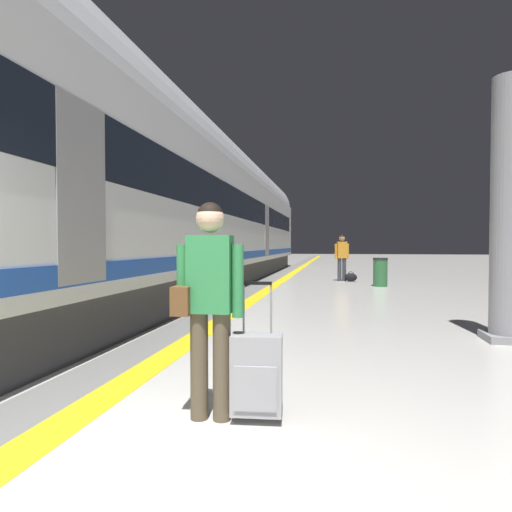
{
  "coord_description": "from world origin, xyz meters",
  "views": [
    {
      "loc": [
        1.16,
        -1.62,
        1.33
      ],
      "look_at": [
        -0.16,
        5.35,
        1.14
      ],
      "focal_mm": 29.86,
      "sensor_mm": 36.0,
      "label": 1
    }
  ],
  "objects_px": {
    "rolling_suitcase_foreground": "(257,374)",
    "high_speed_train": "(162,196)",
    "passenger_near": "(342,254)",
    "platform_pillar": "(508,215)",
    "duffel_bag_near": "(351,277)",
    "waste_bin": "(380,272)",
    "traveller_foreground": "(208,294)"
  },
  "relations": [
    {
      "from": "high_speed_train",
      "to": "passenger_near",
      "type": "bearing_deg",
      "value": 53.6
    },
    {
      "from": "duffel_bag_near",
      "to": "platform_pillar",
      "type": "xyz_separation_m",
      "value": [
        1.77,
        -9.33,
        1.57
      ]
    },
    {
      "from": "traveller_foreground",
      "to": "passenger_near",
      "type": "bearing_deg",
      "value": 84.82
    },
    {
      "from": "high_speed_train",
      "to": "passenger_near",
      "type": "height_order",
      "value": "high_speed_train"
    },
    {
      "from": "high_speed_train",
      "to": "waste_bin",
      "type": "bearing_deg",
      "value": 36.58
    },
    {
      "from": "high_speed_train",
      "to": "rolling_suitcase_foreground",
      "type": "relative_size",
      "value": 34.83
    },
    {
      "from": "traveller_foreground",
      "to": "waste_bin",
      "type": "xyz_separation_m",
      "value": [
        2.33,
        10.9,
        -0.49
      ]
    },
    {
      "from": "rolling_suitcase_foreground",
      "to": "passenger_near",
      "type": "xyz_separation_m",
      "value": [
        0.79,
        12.7,
        0.62
      ]
    },
    {
      "from": "high_speed_train",
      "to": "duffel_bag_near",
      "type": "xyz_separation_m",
      "value": [
        4.73,
        5.86,
        -2.35
      ]
    },
    {
      "from": "platform_pillar",
      "to": "traveller_foreground",
      "type": "bearing_deg",
      "value": -134.76
    },
    {
      "from": "passenger_near",
      "to": "platform_pillar",
      "type": "height_order",
      "value": "platform_pillar"
    },
    {
      "from": "rolling_suitcase_foreground",
      "to": "high_speed_train",
      "type": "bearing_deg",
      "value": 118.35
    },
    {
      "from": "rolling_suitcase_foreground",
      "to": "passenger_near",
      "type": "distance_m",
      "value": 12.74
    },
    {
      "from": "traveller_foreground",
      "to": "platform_pillar",
      "type": "bearing_deg",
      "value": 45.24
    },
    {
      "from": "duffel_bag_near",
      "to": "rolling_suitcase_foreground",
      "type": "bearing_deg",
      "value": -95.04
    },
    {
      "from": "waste_bin",
      "to": "high_speed_train",
      "type": "bearing_deg",
      "value": -143.42
    },
    {
      "from": "traveller_foreground",
      "to": "duffel_bag_near",
      "type": "height_order",
      "value": "traveller_foreground"
    },
    {
      "from": "rolling_suitcase_foreground",
      "to": "platform_pillar",
      "type": "height_order",
      "value": "platform_pillar"
    },
    {
      "from": "platform_pillar",
      "to": "waste_bin",
      "type": "xyz_separation_m",
      "value": [
        -0.92,
        7.62,
        -1.27
      ]
    },
    {
      "from": "duffel_bag_near",
      "to": "waste_bin",
      "type": "distance_m",
      "value": 1.94
    },
    {
      "from": "platform_pillar",
      "to": "rolling_suitcase_foreground",
      "type": "bearing_deg",
      "value": -131.63
    },
    {
      "from": "rolling_suitcase_foreground",
      "to": "waste_bin",
      "type": "distance_m",
      "value": 11.04
    },
    {
      "from": "high_speed_train",
      "to": "waste_bin",
      "type": "xyz_separation_m",
      "value": [
        5.59,
        4.15,
        -2.05
      ]
    },
    {
      "from": "rolling_suitcase_foreground",
      "to": "waste_bin",
      "type": "xyz_separation_m",
      "value": [
        1.96,
        10.86,
        0.1
      ]
    },
    {
      "from": "rolling_suitcase_foreground",
      "to": "platform_pillar",
      "type": "relative_size",
      "value": 0.29
    },
    {
      "from": "rolling_suitcase_foreground",
      "to": "platform_pillar",
      "type": "bearing_deg",
      "value": 48.37
    },
    {
      "from": "high_speed_train",
      "to": "waste_bin",
      "type": "height_order",
      "value": "high_speed_train"
    },
    {
      "from": "high_speed_train",
      "to": "platform_pillar",
      "type": "height_order",
      "value": "high_speed_train"
    },
    {
      "from": "duffel_bag_near",
      "to": "passenger_near",
      "type": "bearing_deg",
      "value": 158.07
    },
    {
      "from": "platform_pillar",
      "to": "waste_bin",
      "type": "relative_size",
      "value": 3.96
    },
    {
      "from": "passenger_near",
      "to": "platform_pillar",
      "type": "bearing_deg",
      "value": -77.51
    },
    {
      "from": "traveller_foreground",
      "to": "waste_bin",
      "type": "height_order",
      "value": "traveller_foreground"
    }
  ]
}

